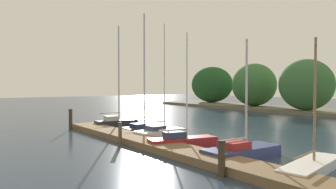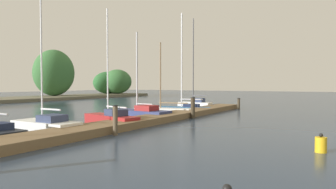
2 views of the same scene
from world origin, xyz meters
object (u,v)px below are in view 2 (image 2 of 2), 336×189
(sailboat_3, at_px, (110,118))
(sailboat_7, at_px, (195,103))
(mooring_piling_1, at_px, (115,120))
(sailboat_6, at_px, (184,106))
(mooring_piling_3, at_px, (239,104))
(sailboat_4, at_px, (139,113))
(mooring_piling_2, at_px, (193,108))
(sailboat_5, at_px, (162,110))
(sailboat_2, at_px, (45,124))
(channel_buoy_0, at_px, (321,144))

(sailboat_3, height_order, sailboat_7, sailboat_7)
(sailboat_3, height_order, mooring_piling_1, sailboat_3)
(sailboat_6, height_order, mooring_piling_3, sailboat_6)
(sailboat_3, height_order, mooring_piling_3, sailboat_3)
(sailboat_3, height_order, sailboat_4, sailboat_3)
(mooring_piling_3, bearing_deg, sailboat_6, 143.38)
(sailboat_6, relative_size, mooring_piling_2, 5.84)
(sailboat_4, distance_m, mooring_piling_1, 6.80)
(sailboat_5, distance_m, mooring_piling_1, 9.80)
(sailboat_2, bearing_deg, sailboat_7, -89.60)
(sailboat_2, height_order, channel_buoy_0, sailboat_2)
(sailboat_3, xyz_separation_m, sailboat_5, (6.68, 0.89, -0.09))
(sailboat_5, distance_m, sailboat_6, 2.68)
(sailboat_5, bearing_deg, sailboat_7, -97.57)
(sailboat_6, bearing_deg, channel_buoy_0, 120.82)
(channel_buoy_0, bearing_deg, sailboat_5, 52.66)
(sailboat_5, relative_size, mooring_piling_3, 5.48)
(sailboat_3, xyz_separation_m, channel_buoy_0, (-1.81, -10.24, -0.10))
(sailboat_3, xyz_separation_m, sailboat_6, (9.32, 0.48, 0.06))
(mooring_piling_3, bearing_deg, sailboat_5, 152.75)
(sailboat_2, height_order, sailboat_4, sailboat_2)
(sailboat_4, xyz_separation_m, mooring_piling_2, (1.52, -3.03, 0.33))
(mooring_piling_2, relative_size, channel_buoy_0, 2.18)
(sailboat_7, xyz_separation_m, channel_buoy_0, (-14.33, -11.33, -0.18))
(mooring_piling_3, bearing_deg, sailboat_2, 167.94)
(mooring_piling_3, bearing_deg, mooring_piling_1, 179.54)
(sailboat_5, distance_m, sailboat_7, 5.85)
(mooring_piling_1, height_order, channel_buoy_0, mooring_piling_1)
(sailboat_7, bearing_deg, sailboat_5, 93.15)
(sailboat_7, xyz_separation_m, mooring_piling_2, (-7.48, -3.50, 0.23))
(sailboat_3, bearing_deg, sailboat_7, -70.90)
(sailboat_6, distance_m, channel_buoy_0, 15.45)
(mooring_piling_3, bearing_deg, sailboat_7, 104.68)
(mooring_piling_2, bearing_deg, sailboat_5, 63.57)
(sailboat_5, bearing_deg, sailboat_2, 79.93)
(mooring_piling_2, bearing_deg, sailboat_2, 158.01)
(sailboat_5, xyz_separation_m, channel_buoy_0, (-8.49, -11.12, -0.01))
(sailboat_6, bearing_deg, sailboat_4, 75.50)
(sailboat_7, bearing_deg, channel_buoy_0, 129.45)
(mooring_piling_3, bearing_deg, channel_buoy_0, -153.56)
(sailboat_7, bearing_deg, sailboat_2, 91.57)
(mooring_piling_3, bearing_deg, mooring_piling_2, 178.52)
(sailboat_4, height_order, sailboat_5, sailboat_4)
(sailboat_2, distance_m, mooring_piling_3, 17.20)
(sailboat_7, distance_m, mooring_piling_1, 15.46)
(mooring_piling_2, xyz_separation_m, channel_buoy_0, (-6.85, -7.83, -0.42))
(sailboat_2, xyz_separation_m, mooring_piling_1, (0.81, -3.46, 0.30))
(sailboat_3, relative_size, sailboat_5, 1.19)
(mooring_piling_2, height_order, mooring_piling_3, mooring_piling_2)
(channel_buoy_0, bearing_deg, sailboat_7, 38.33)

